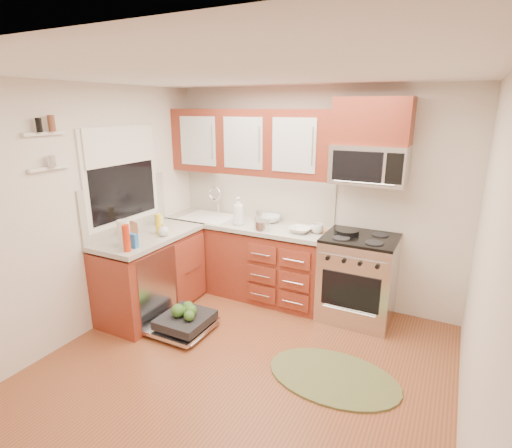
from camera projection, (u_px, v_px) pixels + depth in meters
The scene contains 38 objects.
floor at pixel (240, 371), 3.57m from camera, with size 3.50×3.50×0.00m, color brown.
ceiling at pixel (236, 74), 2.87m from camera, with size 3.50×3.50×0.00m, color white.
wall_back at pixel (311, 197), 4.72m from camera, with size 3.50×0.04×2.50m, color silver.
wall_front at pixel (39, 352), 1.73m from camera, with size 3.50×0.04×2.50m, color silver.
wall_left at pixel (86, 213), 3.99m from camera, with size 0.04×3.50×2.50m, color silver.
wall_right at pixel (485, 279), 2.45m from camera, with size 0.04×3.50×2.50m, color silver.
base_cabinet_back at pixel (246, 260), 5.01m from camera, with size 2.05×0.60×0.85m, color maroon.
base_cabinet_left at pixel (151, 276), 4.54m from camera, with size 0.60×1.25×0.85m, color maroon.
countertop_back at pixel (245, 224), 4.87m from camera, with size 2.07×0.64×0.05m, color #A8A599.
countertop_left at pixel (149, 236), 4.40m from camera, with size 0.64×1.27×0.05m, color #A8A599.
backsplash_back at pixel (256, 195), 5.03m from camera, with size 2.05×0.02×0.57m, color #AFA99D.
backsplash_left at pixel (126, 206), 4.44m from camera, with size 0.02×1.25×0.57m, color #AFA99D.
upper_cabinets at pixel (250, 142), 4.71m from camera, with size 2.05×0.35×0.75m, color maroon, non-canonical shape.
cabinet_over_mw at pixel (373, 121), 4.02m from camera, with size 0.76×0.35×0.47m, color maroon.
range at pixel (358, 278), 4.36m from camera, with size 0.76×0.64×0.95m, color silver, non-canonical shape.
microwave at pixel (369, 165), 4.12m from camera, with size 0.76×0.38×0.40m, color silver, non-canonical shape.
sink at pixel (209, 227), 5.11m from camera, with size 0.62×0.50×0.26m, color white, non-canonical shape.
dishwasher at pixel (183, 323), 4.18m from camera, with size 0.70×0.60×0.20m, color silver, non-canonical shape.
window at pixel (122, 176), 4.33m from camera, with size 0.03×1.05×1.05m, color white, non-canonical shape.
window_blind at pixel (121, 145), 4.22m from camera, with size 0.02×0.96×0.40m, color white.
shelf_upper at pixel (45, 134), 3.45m from camera, with size 0.04×0.40×0.03m, color white.
shelf_lower at pixel (50, 168), 3.54m from camera, with size 0.04×0.40×0.03m, color white.
rug at pixel (333, 377), 3.48m from camera, with size 1.16×0.75×0.02m, color #64693C, non-canonical shape.
skillet at pixel (347, 232), 4.32m from camera, with size 0.26×0.26×0.05m, color black.
stock_pot at pixel (262, 225), 4.53m from camera, with size 0.18×0.18×0.11m, color silver.
cutting_board at pixel (319, 229), 4.54m from camera, with size 0.27×0.17×0.02m, color tan.
canister at pixel (259, 217), 4.80m from camera, with size 0.10×0.10×0.15m, color silver.
paper_towel_roll at pixel (124, 233), 3.98m from camera, with size 0.12×0.12×0.27m, color white.
mustard_bottle at pixel (159, 224), 4.40m from camera, with size 0.07×0.07×0.22m, color yellow.
red_bottle at pixel (126, 238), 3.84m from camera, with size 0.07×0.07×0.27m, color red.
wooden_box at pixel (131, 229), 4.33m from camera, with size 0.14×0.10×0.14m, color brown.
blue_carton at pixel (133, 241), 3.95m from camera, with size 0.09×0.05×0.14m, color #2666B3.
bowl_a at pixel (300, 230), 4.45m from camera, with size 0.24×0.24×0.06m, color #999999.
bowl_b at pixel (270, 219), 4.85m from camera, with size 0.26×0.26×0.08m, color #999999.
cup at pixel (317, 229), 4.41m from camera, with size 0.14×0.14×0.11m, color #999999.
soap_bottle_a at pixel (238, 211), 4.70m from camera, with size 0.13×0.13×0.33m, color #999999.
soap_bottle_b at pixel (158, 218), 4.71m from camera, with size 0.08×0.08×0.18m, color #999999.
soap_bottle_c at pixel (163, 229), 4.31m from camera, with size 0.12×0.12×0.15m, color #999999.
Camera 1 is at (1.53, -2.66, 2.27)m, focal length 28.00 mm.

